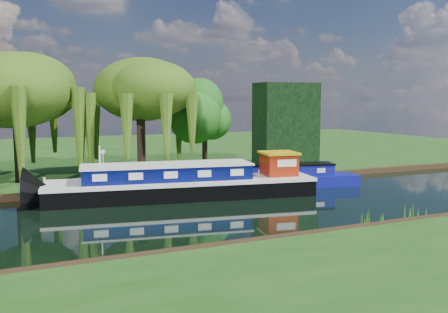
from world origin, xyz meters
name	(u,v)px	position (x,y,z in m)	size (l,w,h in m)	color
ground	(130,218)	(0.00, 0.00, 0.00)	(120.00, 120.00, 0.00)	black
far_bank	(62,155)	(0.00, 34.00, 0.23)	(120.00, 52.00, 0.45)	#194011
dutch_barge	(184,183)	(5.01, 4.61, 0.98)	(19.12, 7.21, 3.94)	black
narrowboat	(274,178)	(12.79, 5.51, 0.70)	(13.65, 5.36, 1.97)	navy
white_cruiser	(289,184)	(14.55, 6.20, 0.00)	(2.22, 2.58, 1.36)	silver
willow_left	(16,92)	(-5.39, 13.59, 7.39)	(7.97, 7.97, 9.56)	black
willow_right	(140,97)	(3.99, 12.25, 7.01)	(7.38, 7.38, 8.99)	black
tree_far_right	(205,115)	(10.62, 14.58, 5.38)	(4.37, 4.37, 7.15)	black
conifer_hedge	(286,124)	(19.00, 14.00, 4.45)	(6.00, 3.00, 8.00)	black
lamppost	(103,157)	(0.50, 10.50, 2.42)	(0.36, 0.36, 2.56)	silver
mooring_posts	(95,181)	(-0.50, 8.40, 0.95)	(19.16, 0.16, 1.00)	silver
reeds_near	(303,227)	(6.87, -7.57, 0.55)	(33.70, 1.50, 1.10)	#275717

